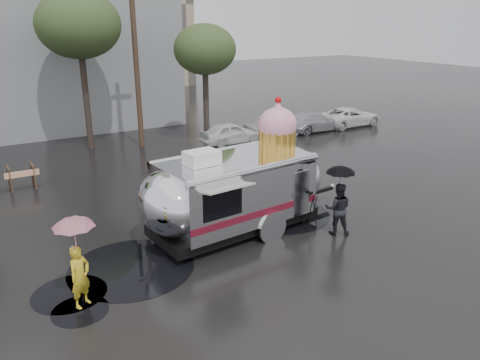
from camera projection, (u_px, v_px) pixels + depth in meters
ground at (228, 268)px, 13.18m from camera, size 120.00×120.00×0.00m
puddles at (192, 235)px, 15.16m from camera, size 10.35×7.69×0.01m
utility_pole at (136, 60)px, 24.23m from camera, size 1.60×0.28×9.00m
tree_mid at (78, 25)px, 23.27m from camera, size 4.20×4.20×8.03m
tree_right at (205, 50)px, 24.98m from camera, size 3.36×3.36×6.42m
parked_cars at (299, 122)px, 28.40m from camera, size 13.20×1.90×1.50m
airstream_trailer at (237, 187)px, 15.04m from camera, size 8.08×3.52×4.36m
person_left at (80, 277)px, 11.21m from camera, size 0.69×0.63×1.59m
umbrella_pink at (75, 233)px, 10.83m from camera, size 1.20×1.20×2.37m
person_right at (338, 209)px, 15.02m from camera, size 0.94×0.88×1.73m
umbrella_black at (340, 177)px, 14.67m from camera, size 1.15×1.15×2.33m
tripod at (310, 208)px, 15.35m from camera, size 0.53×0.55×1.34m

